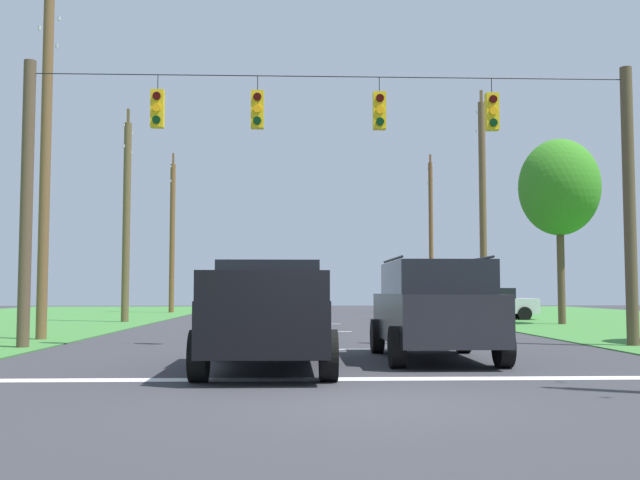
{
  "coord_description": "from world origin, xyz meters",
  "views": [
    {
      "loc": [
        -0.8,
        -9.52,
        1.41
      ],
      "look_at": [
        -0.06,
        10.13,
        2.73
      ],
      "focal_mm": 41.98,
      "sensor_mm": 36.0,
      "label": 1
    }
  ],
  "objects_px": {
    "utility_pole_far_left": "(126,217)",
    "tree_roadside_right": "(559,188)",
    "suv_black": "(434,307)",
    "distant_car_crossing_white": "(491,303)",
    "pickup_truck": "(268,315)",
    "utility_pole_mid_left": "(45,157)",
    "utility_pole_distant_right": "(172,234)",
    "utility_pole_far_right": "(431,232)",
    "overhead_signal_span": "(331,185)",
    "utility_pole_mid_right": "(483,206)"
  },
  "relations": [
    {
      "from": "pickup_truck",
      "to": "distant_car_crossing_white",
      "type": "height_order",
      "value": "pickup_truck"
    },
    {
      "from": "utility_pole_mid_left",
      "to": "tree_roadside_right",
      "type": "height_order",
      "value": "utility_pole_mid_left"
    },
    {
      "from": "utility_pole_mid_right",
      "to": "utility_pole_mid_left",
      "type": "bearing_deg",
      "value": -141.45
    },
    {
      "from": "utility_pole_far_left",
      "to": "utility_pole_distant_right",
      "type": "xyz_separation_m",
      "value": [
        -0.21,
        13.99,
        0.29
      ]
    },
    {
      "from": "overhead_signal_span",
      "to": "utility_pole_far_right",
      "type": "bearing_deg",
      "value": 74.37
    },
    {
      "from": "overhead_signal_span",
      "to": "distant_car_crossing_white",
      "type": "relative_size",
      "value": 3.45
    },
    {
      "from": "distant_car_crossing_white",
      "to": "pickup_truck",
      "type": "bearing_deg",
      "value": -114.33
    },
    {
      "from": "utility_pole_mid_right",
      "to": "utility_pole_far_left",
      "type": "distance_m",
      "value": 16.24
    },
    {
      "from": "utility_pole_mid_right",
      "to": "utility_pole_distant_right",
      "type": "bearing_deg",
      "value": 141.52
    },
    {
      "from": "overhead_signal_span",
      "to": "utility_pole_distant_right",
      "type": "distance_m",
      "value": 29.98
    },
    {
      "from": "utility_pole_distant_right",
      "to": "tree_roadside_right",
      "type": "relative_size",
      "value": 1.32
    },
    {
      "from": "utility_pole_far_right",
      "to": "tree_roadside_right",
      "type": "xyz_separation_m",
      "value": [
        2.46,
        -15.49,
        0.65
      ]
    },
    {
      "from": "pickup_truck",
      "to": "suv_black",
      "type": "distance_m",
      "value": 3.67
    },
    {
      "from": "utility_pole_far_left",
      "to": "overhead_signal_span",
      "type": "bearing_deg",
      "value": -60.61
    },
    {
      "from": "pickup_truck",
      "to": "utility_pole_distant_right",
      "type": "relative_size",
      "value": 0.53
    },
    {
      "from": "utility_pole_mid_left",
      "to": "utility_pole_distant_right",
      "type": "relative_size",
      "value": 1.06
    },
    {
      "from": "pickup_truck",
      "to": "suv_black",
      "type": "bearing_deg",
      "value": 25.26
    },
    {
      "from": "distant_car_crossing_white",
      "to": "utility_pole_far_left",
      "type": "distance_m",
      "value": 17.48
    },
    {
      "from": "pickup_truck",
      "to": "utility_pole_distant_right",
      "type": "bearing_deg",
      "value": 101.95
    },
    {
      "from": "utility_pole_far_right",
      "to": "utility_pole_far_left",
      "type": "bearing_deg",
      "value": -141.75
    },
    {
      "from": "overhead_signal_span",
      "to": "distant_car_crossing_white",
      "type": "xyz_separation_m",
      "value": [
        8.58,
        17.13,
        -3.25
      ]
    },
    {
      "from": "utility_pole_far_left",
      "to": "tree_roadside_right",
      "type": "bearing_deg",
      "value": -9.02
    },
    {
      "from": "tree_roadside_right",
      "to": "utility_pole_far_left",
      "type": "bearing_deg",
      "value": 170.98
    },
    {
      "from": "distant_car_crossing_white",
      "to": "utility_pole_distant_right",
      "type": "distance_m",
      "value": 21.07
    },
    {
      "from": "overhead_signal_span",
      "to": "utility_pole_distant_right",
      "type": "xyz_separation_m",
      "value": [
        -8.51,
        28.73,
        0.89
      ]
    },
    {
      "from": "pickup_truck",
      "to": "utility_pole_mid_left",
      "type": "xyz_separation_m",
      "value": [
        -6.65,
        7.91,
        4.27
      ]
    },
    {
      "from": "utility_pole_far_right",
      "to": "utility_pole_far_left",
      "type": "height_order",
      "value": "utility_pole_far_right"
    },
    {
      "from": "utility_pole_mid_left",
      "to": "overhead_signal_span",
      "type": "bearing_deg",
      "value": -20.36
    },
    {
      "from": "utility_pole_mid_right",
      "to": "utility_pole_distant_right",
      "type": "xyz_separation_m",
      "value": [
        -16.41,
        13.05,
        -0.41
      ]
    },
    {
      "from": "suv_black",
      "to": "distant_car_crossing_white",
      "type": "xyz_separation_m",
      "value": [
        6.65,
        20.49,
        -0.27
      ]
    },
    {
      "from": "suv_black",
      "to": "utility_pole_distant_right",
      "type": "height_order",
      "value": "utility_pole_distant_right"
    },
    {
      "from": "pickup_truck",
      "to": "utility_pole_mid_left",
      "type": "distance_m",
      "value": 11.18
    },
    {
      "from": "distant_car_crossing_white",
      "to": "utility_pole_distant_right",
      "type": "xyz_separation_m",
      "value": [
        -17.09,
        11.6,
        4.14
      ]
    },
    {
      "from": "utility_pole_distant_right",
      "to": "pickup_truck",
      "type": "bearing_deg",
      "value": -78.05
    },
    {
      "from": "distant_car_crossing_white",
      "to": "utility_pole_mid_right",
      "type": "distance_m",
      "value": 4.82
    },
    {
      "from": "tree_roadside_right",
      "to": "utility_pole_distant_right",
      "type": "bearing_deg",
      "value": 137.75
    },
    {
      "from": "overhead_signal_span",
      "to": "utility_pole_far_right",
      "type": "xyz_separation_m",
      "value": [
        7.64,
        27.31,
        0.96
      ]
    },
    {
      "from": "utility_pole_mid_left",
      "to": "utility_pole_far_left",
      "type": "bearing_deg",
      "value": 91.27
    },
    {
      "from": "distant_car_crossing_white",
      "to": "utility_pole_distant_right",
      "type": "height_order",
      "value": "utility_pole_distant_right"
    },
    {
      "from": "pickup_truck",
      "to": "utility_pole_mid_left",
      "type": "height_order",
      "value": "utility_pole_mid_left"
    },
    {
      "from": "overhead_signal_span",
      "to": "tree_roadside_right",
      "type": "xyz_separation_m",
      "value": [
        10.1,
        11.82,
        1.61
      ]
    },
    {
      "from": "utility_pole_mid_right",
      "to": "overhead_signal_span",
      "type": "bearing_deg",
      "value": -116.72
    },
    {
      "from": "distant_car_crossing_white",
      "to": "tree_roadside_right",
      "type": "distance_m",
      "value": 7.36
    },
    {
      "from": "suv_black",
      "to": "utility_pole_mid_left",
      "type": "relative_size",
      "value": 0.45
    },
    {
      "from": "pickup_truck",
      "to": "utility_pole_far_right",
      "type": "bearing_deg",
      "value": 74.35
    },
    {
      "from": "utility_pole_far_right",
      "to": "utility_pole_far_left",
      "type": "xyz_separation_m",
      "value": [
        -15.94,
        -12.57,
        -0.35
      ]
    },
    {
      "from": "pickup_truck",
      "to": "utility_pole_mid_right",
      "type": "xyz_separation_m",
      "value": [
        9.29,
        20.61,
        4.37
      ]
    },
    {
      "from": "utility_pole_distant_right",
      "to": "utility_pole_far_left",
      "type": "bearing_deg",
      "value": -89.13
    },
    {
      "from": "suv_black",
      "to": "tree_roadside_right",
      "type": "xyz_separation_m",
      "value": [
        8.17,
        15.18,
        4.59
      ]
    },
    {
      "from": "utility_pole_mid_right",
      "to": "utility_pole_far_left",
      "type": "bearing_deg",
      "value": -176.66
    }
  ]
}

